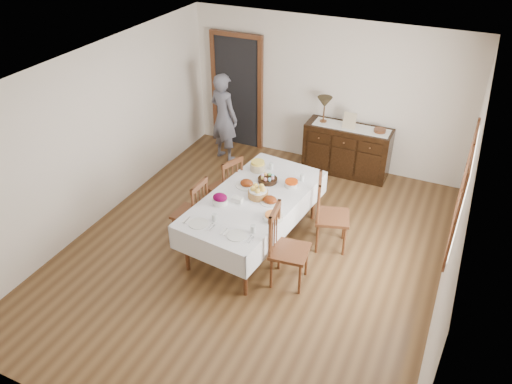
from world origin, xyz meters
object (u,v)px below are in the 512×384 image
at_px(chair_left_far, 227,186).
at_px(person, 224,115).
at_px(chair_right_far, 329,213).
at_px(table_lamp, 325,103).
at_px(chair_right_near, 286,246).
at_px(sideboard, 347,150).
at_px(dining_table, 254,202).
at_px(chair_left_near, 193,211).

bearing_deg(chair_left_far, person, -130.16).
relative_size(chair_right_far, table_lamp, 2.42).
bearing_deg(chair_right_near, chair_right_far, -22.90).
bearing_deg(person, chair_right_far, 163.31).
relative_size(sideboard, person, 0.84).
relative_size(dining_table, chair_right_near, 2.17).
bearing_deg(sideboard, chair_left_near, -116.83).
height_order(chair_left_near, chair_left_far, same).
xyz_separation_m(chair_left_near, person, (-0.76, 2.41, 0.36)).
distance_m(sideboard, person, 2.28).
relative_size(chair_left_far, table_lamp, 2.22).
bearing_deg(chair_right_near, sideboard, -5.57).
height_order(chair_left_far, sideboard, chair_left_far).
relative_size(chair_left_near, chair_right_far, 0.92).
bearing_deg(dining_table, chair_left_far, 151.88).
relative_size(chair_left_near, person, 0.58).
relative_size(person, table_lamp, 3.81).
bearing_deg(chair_right_far, chair_left_near, 95.19).
xyz_separation_m(chair_right_near, table_lamp, (-0.54, 3.07, 0.68)).
relative_size(chair_right_near, person, 0.63).
distance_m(chair_left_near, chair_right_near, 1.52).
distance_m(chair_left_near, sideboard, 3.18).
relative_size(dining_table, table_lamp, 5.24).
xyz_separation_m(chair_left_far, table_lamp, (0.83, 2.04, 0.73)).
relative_size(chair_left_far, sideboard, 0.69).
height_order(chair_left_far, table_lamp, table_lamp).
relative_size(chair_left_near, sideboard, 0.69).
bearing_deg(person, chair_left_near, 124.93).
height_order(chair_right_near, person, person).
xyz_separation_m(chair_left_far, person, (-0.90, 1.62, 0.36)).
xyz_separation_m(chair_right_near, person, (-2.27, 2.65, 0.31)).
bearing_deg(chair_right_far, person, 39.60).
distance_m(chair_left_far, person, 1.88).
bearing_deg(chair_left_near, chair_right_near, 82.53).
bearing_deg(chair_left_near, table_lamp, 162.59).
xyz_separation_m(chair_left_far, chair_right_near, (1.37, -1.03, 0.05)).
distance_m(chair_left_near, table_lamp, 3.08).
height_order(chair_left_near, table_lamp, table_lamp).
relative_size(dining_table, chair_right_far, 2.17).
distance_m(dining_table, chair_right_near, 0.90).
height_order(chair_right_far, person, person).
relative_size(chair_left_near, table_lamp, 2.22).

